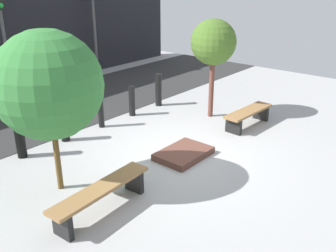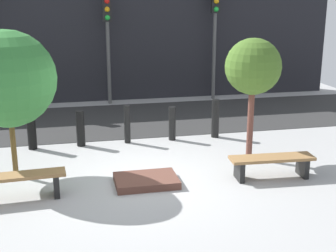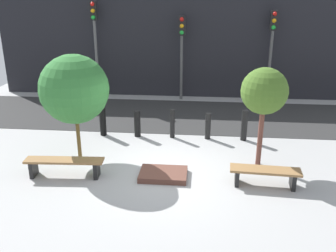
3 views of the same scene
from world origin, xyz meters
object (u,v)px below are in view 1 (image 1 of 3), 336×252
(bollard_far_right, at_px, (158,90))
(traffic_light_mid_east, at_px, (93,7))
(bollard_far_left, at_px, (19,135))
(bench_right, at_px, (248,115))
(planter_bed, at_px, (184,154))
(bollard_center, at_px, (101,110))
(bollard_right, at_px, (132,101))
(traffic_light_mid_west, at_px, (2,20))
(tree_behind_right_bench, at_px, (213,43))
(bollard_left, at_px, (64,124))
(tree_behind_left_bench, at_px, (48,85))
(bench_left, at_px, (101,194))

(bollard_far_right, relative_size, traffic_light_mid_east, 0.27)
(traffic_light_mid_east, bearing_deg, bollard_far_left, -143.02)
(traffic_light_mid_east, bearing_deg, bench_right, -98.79)
(planter_bed, height_order, traffic_light_mid_east, traffic_light_mid_east)
(bollard_center, relative_size, bollard_right, 1.10)
(traffic_light_mid_west, bearing_deg, bollard_right, -75.69)
(tree_behind_right_bench, bearing_deg, bench_right, -90.00)
(bench_right, distance_m, bollard_right, 3.24)
(traffic_light_mid_east, bearing_deg, bollard_left, -137.02)
(bench_right, height_order, bollard_far_right, bollard_far_right)
(tree_behind_left_bench, bearing_deg, bollard_left, 51.73)
(bollard_center, bearing_deg, bollard_far_right, 0.00)
(tree_behind_right_bench, relative_size, traffic_light_mid_east, 0.72)
(bollard_right, relative_size, bollard_far_right, 0.87)
(bollard_far_right, height_order, traffic_light_mid_west, traffic_light_mid_west)
(tree_behind_right_bench, height_order, bollard_left, tree_behind_right_bench)
(bollard_left, height_order, bollard_far_right, bollard_far_right)
(traffic_light_mid_west, bearing_deg, traffic_light_mid_east, 0.01)
(bench_right, bearing_deg, bench_left, -176.62)
(bollard_left, height_order, bollard_right, bollard_left)
(tree_behind_right_bench, bearing_deg, bollard_center, 145.29)
(planter_bed, bearing_deg, tree_behind_right_bench, 21.37)
(tree_behind_right_bench, xyz_separation_m, bollard_center, (-2.52, 1.74, -1.58))
(tree_behind_left_bench, bearing_deg, bollard_far_left, 82.34)
(tree_behind_left_bench, distance_m, bollard_far_left, 2.29)
(planter_bed, height_order, tree_behind_left_bench, tree_behind_left_bench)
(bollard_left, bearing_deg, bench_left, -115.16)
(bench_left, distance_m, traffic_light_mid_east, 9.89)
(bench_left, relative_size, tree_behind_left_bench, 0.68)
(bollard_far_right, bearing_deg, bench_right, -85.42)
(bench_left, relative_size, bollard_center, 2.11)
(bollard_right, distance_m, bollard_far_right, 1.14)
(bollard_center, xyz_separation_m, traffic_light_mid_east, (3.66, 4.47, 2.10))
(bollard_far_left, height_order, bollard_left, bollard_far_left)
(bench_left, xyz_separation_m, bollard_far_left, (0.23, 2.93, 0.18))
(bench_left, xyz_separation_m, bollard_center, (2.52, 2.93, 0.13))
(traffic_light_mid_west, xyz_separation_m, traffic_light_mid_east, (3.66, 0.00, 0.15))
(bench_right, distance_m, tree_behind_left_bench, 5.43)
(bollard_far_left, xyz_separation_m, bollard_center, (2.28, 0.00, -0.05))
(bollard_center, bearing_deg, planter_bed, -90.00)
(bench_right, height_order, tree_behind_left_bench, tree_behind_left_bench)
(planter_bed, xyz_separation_m, traffic_light_mid_west, (0.00, 7.20, 2.35))
(planter_bed, distance_m, bollard_far_left, 3.58)
(bench_right, bearing_deg, bollard_center, 134.06)
(bollard_far_left, relative_size, bollard_left, 1.20)
(bollard_far_left, relative_size, bollard_center, 1.11)
(bench_right, relative_size, bollard_far_left, 1.63)
(bollard_far_left, bearing_deg, bench_left, -94.58)
(bollard_far_left, xyz_separation_m, bollard_right, (3.42, 0.00, -0.09))
(planter_bed, height_order, bollard_far_left, bollard_far_left)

